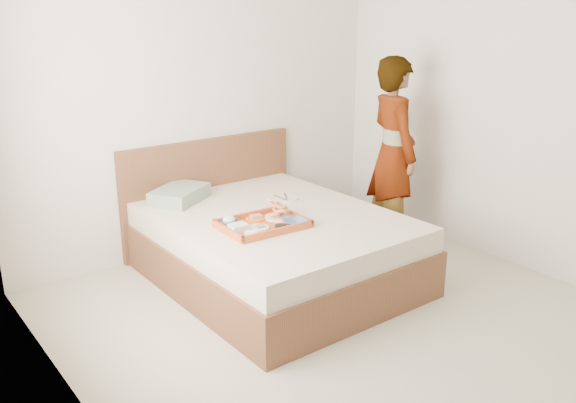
% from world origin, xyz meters
% --- Properties ---
extents(ground, '(3.50, 4.00, 0.01)m').
position_xyz_m(ground, '(0.00, 0.00, 0.00)').
color(ground, beige).
rests_on(ground, ground).
extents(wall_back, '(3.50, 0.01, 2.60)m').
position_xyz_m(wall_back, '(0.00, 2.00, 1.30)').
color(wall_back, silver).
rests_on(wall_back, ground).
extents(wall_left, '(0.01, 4.00, 2.60)m').
position_xyz_m(wall_left, '(-1.75, 0.00, 1.30)').
color(wall_left, silver).
rests_on(wall_left, ground).
extents(wall_right, '(0.01, 4.00, 2.60)m').
position_xyz_m(wall_right, '(1.75, 0.00, 1.30)').
color(wall_right, silver).
rests_on(wall_right, ground).
extents(bed, '(1.65, 2.00, 0.53)m').
position_xyz_m(bed, '(-0.00, 1.00, 0.27)').
color(bed, brown).
rests_on(bed, ground).
extents(headboard, '(1.65, 0.06, 0.95)m').
position_xyz_m(headboard, '(-0.00, 1.97, 0.47)').
color(headboard, brown).
rests_on(headboard, ground).
extents(pillow, '(0.57, 0.52, 0.11)m').
position_xyz_m(pillow, '(-0.41, 1.74, 0.59)').
color(pillow, '#87A286').
rests_on(pillow, bed).
extents(tray, '(0.61, 0.46, 0.05)m').
position_xyz_m(tray, '(-0.23, 0.83, 0.56)').
color(tray, '#C74A22').
rests_on(tray, bed).
extents(prawn_plate, '(0.21, 0.21, 0.01)m').
position_xyz_m(prawn_plate, '(-0.05, 0.89, 0.55)').
color(prawn_plate, white).
rests_on(prawn_plate, tray).
extents(navy_bowl_big, '(0.17, 0.17, 0.04)m').
position_xyz_m(navy_bowl_big, '(-0.05, 0.69, 0.57)').
color(navy_bowl_big, navy).
rests_on(navy_bowl_big, tray).
extents(sauce_dish, '(0.09, 0.09, 0.03)m').
position_xyz_m(sauce_dish, '(-0.19, 0.68, 0.56)').
color(sauce_dish, black).
rests_on(sauce_dish, tray).
extents(meat_plate, '(0.15, 0.15, 0.01)m').
position_xyz_m(meat_plate, '(-0.29, 0.79, 0.55)').
color(meat_plate, white).
rests_on(meat_plate, tray).
extents(bread_plate, '(0.15, 0.15, 0.01)m').
position_xyz_m(bread_plate, '(-0.20, 0.96, 0.55)').
color(bread_plate, orange).
rests_on(bread_plate, tray).
extents(salad_bowl, '(0.14, 0.14, 0.04)m').
position_xyz_m(salad_bowl, '(-0.42, 0.97, 0.57)').
color(salad_bowl, navy).
rests_on(salad_bowl, tray).
extents(plastic_tub, '(0.13, 0.11, 0.05)m').
position_xyz_m(plastic_tub, '(-0.44, 0.83, 0.57)').
color(plastic_tub, silver).
rests_on(plastic_tub, tray).
extents(cheese_round, '(0.09, 0.09, 0.03)m').
position_xyz_m(cheese_round, '(-0.42, 0.70, 0.56)').
color(cheese_round, white).
rests_on(cheese_round, tray).
extents(dinner_plate, '(0.32, 0.32, 0.01)m').
position_xyz_m(dinner_plate, '(0.29, 1.29, 0.54)').
color(dinner_plate, white).
rests_on(dinner_plate, bed).
extents(person, '(0.58, 0.70, 1.65)m').
position_xyz_m(person, '(1.27, 1.01, 0.82)').
color(person, silver).
rests_on(person, ground).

